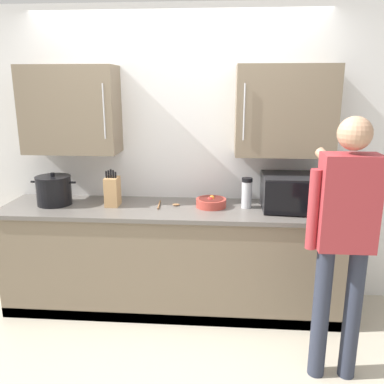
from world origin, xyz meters
name	(u,v)px	position (x,y,z in m)	size (l,w,h in m)	color
ground_plane	(161,370)	(0.00, 0.00, 0.00)	(9.66, 9.66, 0.00)	#B7AD99
back_wall_tiled	(178,145)	(0.00, 1.16, 1.39)	(4.05, 0.44, 2.55)	white
counter_unit	(175,258)	(0.00, 0.85, 0.45)	(2.91, 0.65, 0.91)	#756651
microwave_oven	(293,192)	(0.97, 0.88, 1.05)	(0.54, 0.45, 0.28)	black
knife_block	(112,191)	(-0.53, 0.87, 1.04)	(0.11, 0.15, 0.32)	tan
fruit_bowl	(211,202)	(0.30, 0.89, 0.95)	(0.25, 0.25, 0.09)	#AD3D33
stock_pot	(54,190)	(-1.03, 0.87, 1.03)	(0.39, 0.29, 0.28)	black
wooden_spoon	(168,205)	(-0.06, 0.90, 0.92)	(0.19, 0.23, 0.02)	brown
thermos_flask	(247,193)	(0.60, 0.89, 1.04)	(0.09, 0.09, 0.25)	#B7BABF
person_figure	(344,229)	(1.15, 0.06, 1.04)	(0.44, 0.60, 1.73)	#282D3D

